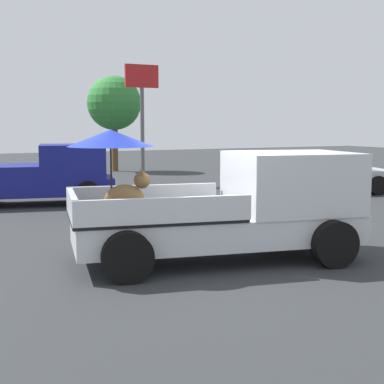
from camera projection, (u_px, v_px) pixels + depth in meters
The scene contains 6 objects.
ground_plane at pixel (217, 260), 9.78m from camera, with size 80.00×80.00×0.00m, color #2D3033.
pickup_truck_main at pixel (237, 204), 9.75m from camera, with size 5.33×3.07×2.31m.
pickup_truck_red at pixel (39, 176), 16.53m from camera, with size 5.08×3.01×1.80m.
parked_sedan_near at pixel (331, 172), 19.35m from camera, with size 4.62×2.86×1.33m.
motel_sign at pixel (142, 100), 21.94m from camera, with size 1.40×0.16×4.76m.
tree_by_lot at pixel (114, 103), 28.18m from camera, with size 2.77×2.77×4.89m.
Camera 1 is at (-4.74, -8.31, 2.39)m, focal length 51.50 mm.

